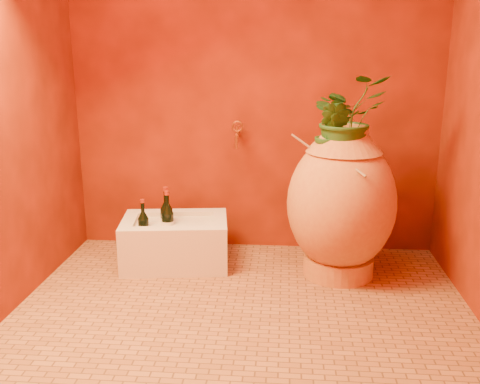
# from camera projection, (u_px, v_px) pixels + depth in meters

# --- Properties ---
(floor) EXTENTS (2.50, 2.50, 0.00)m
(floor) POSITION_uv_depth(u_px,v_px,m) (243.00, 310.00, 2.93)
(floor) COLOR #945A30
(floor) RESTS_ON ground
(wall_back) EXTENTS (2.50, 0.02, 2.50)m
(wall_back) POSITION_uv_depth(u_px,v_px,m) (255.00, 69.00, 3.57)
(wall_back) COLOR #501504
(wall_back) RESTS_ON ground
(amphora) EXTENTS (0.74, 0.74, 0.95)m
(amphora) POSITION_uv_depth(u_px,v_px,m) (341.00, 203.00, 3.27)
(amphora) COLOR #BC7E35
(amphora) RESTS_ON floor
(stone_basin) EXTENTS (0.73, 0.55, 0.31)m
(stone_basin) POSITION_uv_depth(u_px,v_px,m) (175.00, 242.00, 3.51)
(stone_basin) COLOR beige
(stone_basin) RESTS_ON floor
(wine_bottle_a) EXTENTS (0.08, 0.08, 0.35)m
(wine_bottle_a) POSITION_uv_depth(u_px,v_px,m) (167.00, 220.00, 3.51)
(wine_bottle_a) COLOR black
(wine_bottle_a) RESTS_ON stone_basin
(wine_bottle_b) EXTENTS (0.07, 0.07, 0.29)m
(wine_bottle_b) POSITION_uv_depth(u_px,v_px,m) (144.00, 227.00, 3.42)
(wine_bottle_b) COLOR black
(wine_bottle_b) RESTS_ON stone_basin
(wine_bottle_c) EXTENTS (0.08, 0.08, 0.33)m
(wine_bottle_c) POSITION_uv_depth(u_px,v_px,m) (168.00, 223.00, 3.45)
(wine_bottle_c) COLOR black
(wine_bottle_c) RESTS_ON stone_basin
(wall_tap) EXTENTS (0.08, 0.16, 0.18)m
(wall_tap) POSITION_uv_depth(u_px,v_px,m) (237.00, 133.00, 3.60)
(wall_tap) COLOR #A16225
(wall_tap) RESTS_ON wall_back
(plant_main) EXTENTS (0.56, 0.53, 0.49)m
(plant_main) POSITION_uv_depth(u_px,v_px,m) (347.00, 117.00, 3.13)
(plant_main) COLOR #1D4C1B
(plant_main) RESTS_ON amphora
(plant_side) EXTENTS (0.26, 0.25, 0.37)m
(plant_side) POSITION_uv_depth(u_px,v_px,m) (332.00, 134.00, 3.12)
(plant_side) COLOR #1D4C1B
(plant_side) RESTS_ON amphora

